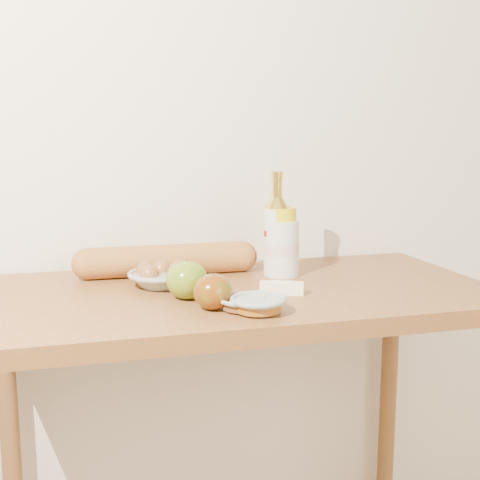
% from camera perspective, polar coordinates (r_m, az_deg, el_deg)
% --- Properties ---
extents(back_wall, '(3.50, 0.02, 2.60)m').
position_cam_1_polar(back_wall, '(1.69, -3.23, 11.40)').
color(back_wall, silver).
rests_on(back_wall, ground).
extents(table, '(1.20, 0.60, 0.90)m').
position_cam_1_polar(table, '(1.45, -0.31, -9.36)').
color(table, '#956130').
rests_on(table, ground).
extents(bourbon_bottle, '(0.09, 0.09, 0.27)m').
position_cam_1_polar(bourbon_bottle, '(1.53, 3.49, 0.59)').
color(bourbon_bottle, beige).
rests_on(bourbon_bottle, table).
extents(cream_bottle, '(0.10, 0.10, 0.17)m').
position_cam_1_polar(cream_bottle, '(1.53, 3.98, -0.41)').
color(cream_bottle, silver).
rests_on(cream_bottle, table).
extents(egg_bowl, '(0.18, 0.18, 0.06)m').
position_cam_1_polar(egg_bowl, '(1.44, -7.36, -3.46)').
color(egg_bowl, '#97A5A0').
rests_on(egg_bowl, table).
extents(baguette, '(0.48, 0.09, 0.08)m').
position_cam_1_polar(baguette, '(1.55, -6.91, -1.89)').
color(baguette, '#BC7D39').
rests_on(baguette, table).
extents(apple_yellowgreen, '(0.10, 0.10, 0.08)m').
position_cam_1_polar(apple_yellowgreen, '(1.32, -5.04, -3.79)').
color(apple_yellowgreen, olive).
rests_on(apple_yellowgreen, table).
extents(apple_redgreen_right, '(0.10, 0.10, 0.08)m').
position_cam_1_polar(apple_redgreen_right, '(1.23, -2.58, -4.91)').
color(apple_redgreen_right, '#8D0B07').
rests_on(apple_redgreen_right, table).
extents(sugar_bowl, '(0.11, 0.11, 0.03)m').
position_cam_1_polar(sugar_bowl, '(1.23, 0.16, -6.02)').
color(sugar_bowl, '#909D97').
rests_on(sugar_bowl, table).
extents(syrup_bowl, '(0.12, 0.12, 0.03)m').
position_cam_1_polar(syrup_bowl, '(1.21, 1.73, -6.12)').
color(syrup_bowl, '#95A29C').
rests_on(syrup_bowl, table).
extents(butter_stick, '(0.10, 0.06, 0.03)m').
position_cam_1_polar(butter_stick, '(1.36, 3.98, -4.57)').
color(butter_stick, '#FEF8C4').
rests_on(butter_stick, table).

